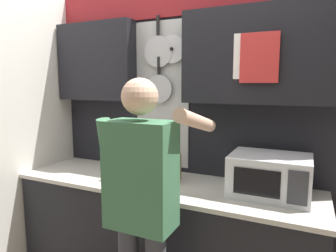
% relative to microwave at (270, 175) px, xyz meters
% --- Properties ---
extents(base_cabinet_counter, '(2.26, 0.64, 0.88)m').
position_rel_microwave_xyz_m(base_cabinet_counter, '(-0.76, -0.06, -0.58)').
color(base_cabinet_counter, black).
rests_on(base_cabinet_counter, ground_plane).
extents(back_wall_unit, '(2.83, 0.23, 2.38)m').
position_rel_microwave_xyz_m(back_wall_unit, '(-0.74, 0.22, 0.45)').
color(back_wall_unit, black).
rests_on(back_wall_unit, ground_plane).
extents(side_wall, '(0.04, 1.60, 2.38)m').
position_rel_microwave_xyz_m(side_wall, '(-1.91, -0.45, 0.17)').
color(side_wall, silver).
rests_on(side_wall, ground_plane).
extents(microwave, '(0.50, 0.38, 0.27)m').
position_rel_microwave_xyz_m(microwave, '(0.00, 0.00, 0.00)').
color(microwave, silver).
rests_on(microwave, base_cabinet_counter).
extents(knife_block, '(0.11, 0.15, 0.27)m').
position_rel_microwave_xyz_m(knife_block, '(-0.71, 0.00, -0.03)').
color(knife_block, brown).
rests_on(knife_block, base_cabinet_counter).
extents(utensil_crock, '(0.13, 0.13, 0.33)m').
position_rel_microwave_xyz_m(utensil_crock, '(-1.03, 0.00, -0.05)').
color(utensil_crock, white).
rests_on(utensil_crock, base_cabinet_counter).
extents(person, '(0.54, 0.64, 1.64)m').
position_rel_microwave_xyz_m(person, '(-0.62, -0.59, -0.04)').
color(person, '#383842').
rests_on(person, ground_plane).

